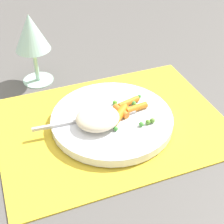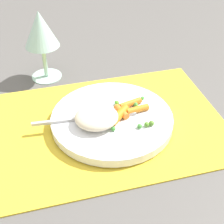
% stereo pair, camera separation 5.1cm
% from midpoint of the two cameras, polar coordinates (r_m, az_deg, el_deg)
% --- Properties ---
extents(ground_plane, '(2.40, 2.40, 0.00)m').
position_cam_midpoint_polar(ground_plane, '(0.66, 2.22, -2.32)').
color(ground_plane, '#565451').
extents(placemat, '(0.44, 0.32, 0.01)m').
position_cam_midpoint_polar(placemat, '(0.66, 2.23, -2.12)').
color(placemat, gold).
rests_on(placemat, ground_plane).
extents(plate, '(0.24, 0.24, 0.02)m').
position_cam_midpoint_polar(plate, '(0.65, 2.25, -1.35)').
color(plate, white).
rests_on(plate, placemat).
extents(rice_mound, '(0.08, 0.08, 0.03)m').
position_cam_midpoint_polar(rice_mound, '(0.62, -0.30, -0.93)').
color(rice_mound, beige).
rests_on(rice_mound, plate).
extents(carrot_portion, '(0.09, 0.07, 0.02)m').
position_cam_midpoint_polar(carrot_portion, '(0.65, 4.60, 0.13)').
color(carrot_portion, orange).
rests_on(carrot_portion, plate).
extents(pea_scatter, '(0.09, 0.09, 0.01)m').
position_cam_midpoint_polar(pea_scatter, '(0.64, 6.00, -0.46)').
color(pea_scatter, '#3D9036').
rests_on(pea_scatter, plate).
extents(fork, '(0.20, 0.03, 0.01)m').
position_cam_midpoint_polar(fork, '(0.64, -0.51, -0.90)').
color(fork, '#B8B8B8').
rests_on(fork, plate).
extents(wine_glass, '(0.08, 0.08, 0.16)m').
position_cam_midpoint_polar(wine_glass, '(0.76, -10.13, 13.31)').
color(wine_glass, '#B2E0CC').
rests_on(wine_glass, ground_plane).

